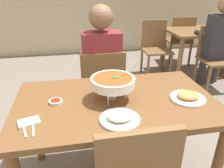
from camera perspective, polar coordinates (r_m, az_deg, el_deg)
name	(u,v)px	position (r m, az deg, el deg)	size (l,w,h in m)	color
dining_table_main	(116,113)	(1.58, 1.00, -7.50)	(1.38, 0.81, 0.75)	brown
chair_diner_main	(102,87)	(2.24, -2.54, -0.79)	(0.44, 0.44, 0.90)	brown
diner_main	(101,64)	(2.18, -2.78, 5.17)	(0.40, 0.45, 1.31)	#2D2D38
curry_bowl	(113,82)	(1.48, 0.20, 0.50)	(0.33, 0.30, 0.26)	silver
rice_plate	(120,118)	(1.30, 2.03, -8.69)	(0.24, 0.24, 0.06)	white
appetizer_plate	(188,97)	(1.61, 19.05, -3.15)	(0.24, 0.24, 0.06)	white
sauce_dish	(56,101)	(1.53, -14.38, -4.40)	(0.09, 0.09, 0.02)	white
napkin_folded	(29,122)	(1.37, -20.72, -9.25)	(0.12, 0.08, 0.02)	white
fork_utensil	(24,128)	(1.34, -21.85, -10.63)	(0.01, 0.17, 0.01)	silver
spoon_utensil	(33,127)	(1.33, -19.72, -10.54)	(0.01, 0.17, 0.01)	silver
dining_table_far	(197,38)	(4.01, 21.16, 11.05)	(1.00, 0.80, 0.75)	brown
chair_bg_left	(214,54)	(3.59, 24.86, 7.10)	(0.46, 0.46, 0.90)	brown
chair_bg_right	(180,38)	(4.40, 17.28, 11.34)	(0.50, 0.50, 0.90)	brown
chair_bg_corner	(155,45)	(3.81, 11.12, 9.95)	(0.45, 0.45, 0.90)	brown
patron_bg_left	(218,38)	(3.53, 25.67, 10.68)	(0.40, 0.45, 1.31)	#2D2D38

